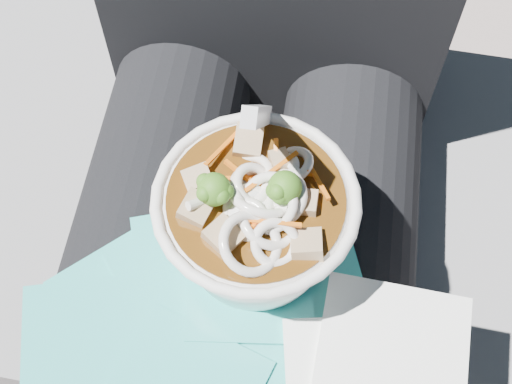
# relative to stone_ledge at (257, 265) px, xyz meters

# --- Properties ---
(stone_ledge) EXTENTS (1.02, 0.54, 0.42)m
(stone_ledge) POSITION_rel_stone_ledge_xyz_m (0.00, 0.00, 0.00)
(stone_ledge) COLOR slate
(stone_ledge) RESTS_ON ground
(lap) EXTENTS (0.33, 0.48, 0.15)m
(lap) POSITION_rel_stone_ledge_xyz_m (0.00, -0.15, 0.28)
(lap) COLOR black
(lap) RESTS_ON stone_ledge
(person_body) EXTENTS (0.34, 0.94, 0.97)m
(person_body) POSITION_rel_stone_ledge_xyz_m (0.00, -0.06, 0.32)
(person_body) COLOR black
(person_body) RESTS_ON ground
(plastic_bag) EXTENTS (0.30, 0.35, 0.01)m
(plastic_bag) POSITION_rel_stone_ledge_xyz_m (-0.01, -0.21, 0.36)
(plastic_bag) COLOR #2AAFA9
(plastic_bag) RESTS_ON lap
(napkins) EXTENTS (0.15, 0.16, 0.01)m
(napkins) POSITION_rel_stone_ledge_xyz_m (0.12, -0.23, 0.37)
(napkins) COLOR white
(napkins) RESTS_ON plastic_bag
(udon_bowl) EXTENTS (0.17, 0.17, 0.20)m
(udon_bowl) POSITION_rel_stone_ledge_xyz_m (0.02, -0.14, 0.42)
(udon_bowl) COLOR white
(udon_bowl) RESTS_ON plastic_bag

